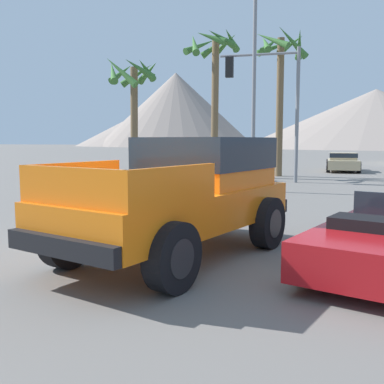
{
  "coord_description": "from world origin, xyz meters",
  "views": [
    {
      "loc": [
        2.27,
        -6.73,
        1.89
      ],
      "look_at": [
        0.13,
        1.07,
        0.95
      ],
      "focal_mm": 42.0,
      "sensor_mm": 36.0,
      "label": 1
    }
  ],
  "objects_px": {
    "street_lamp_post": "(254,66)",
    "parked_car_tan": "(343,162)",
    "palm_tree_tall": "(214,67)",
    "orange_pickup_truck": "(188,188)",
    "traffic_light_main": "(268,90)",
    "parked_car_dark": "(217,159)",
    "palm_tree_short": "(132,88)",
    "palm_tree_leaning": "(281,67)"
  },
  "relations": [
    {
      "from": "street_lamp_post",
      "to": "parked_car_tan",
      "type": "bearing_deg",
      "value": 72.38
    },
    {
      "from": "street_lamp_post",
      "to": "palm_tree_tall",
      "type": "distance_m",
      "value": 6.68
    },
    {
      "from": "orange_pickup_truck",
      "to": "palm_tree_tall",
      "type": "relative_size",
      "value": 0.7
    },
    {
      "from": "traffic_light_main",
      "to": "parked_car_dark",
      "type": "bearing_deg",
      "value": -66.46
    },
    {
      "from": "palm_tree_tall",
      "to": "palm_tree_short",
      "type": "distance_m",
      "value": 4.21
    },
    {
      "from": "parked_car_dark",
      "to": "parked_car_tan",
      "type": "relative_size",
      "value": 1.09
    },
    {
      "from": "palm_tree_short",
      "to": "palm_tree_leaning",
      "type": "relative_size",
      "value": 0.79
    },
    {
      "from": "palm_tree_leaning",
      "to": "palm_tree_short",
      "type": "bearing_deg",
      "value": -155.04
    },
    {
      "from": "palm_tree_short",
      "to": "palm_tree_leaning",
      "type": "distance_m",
      "value": 7.63
    },
    {
      "from": "palm_tree_short",
      "to": "orange_pickup_truck",
      "type": "bearing_deg",
      "value": -63.83
    },
    {
      "from": "traffic_light_main",
      "to": "street_lamp_post",
      "type": "xyz_separation_m",
      "value": [
        -0.09,
        -3.98,
        0.41
      ]
    },
    {
      "from": "orange_pickup_truck",
      "to": "street_lamp_post",
      "type": "bearing_deg",
      "value": 109.78
    },
    {
      "from": "orange_pickup_truck",
      "to": "palm_tree_leaning",
      "type": "distance_m",
      "value": 17.3
    },
    {
      "from": "parked_car_tan",
      "to": "traffic_light_main",
      "type": "xyz_separation_m",
      "value": [
        -3.76,
        -8.13,
        3.52
      ]
    },
    {
      "from": "palm_tree_tall",
      "to": "palm_tree_short",
      "type": "bearing_deg",
      "value": -153.13
    },
    {
      "from": "traffic_light_main",
      "to": "palm_tree_tall",
      "type": "distance_m",
      "value": 3.81
    },
    {
      "from": "street_lamp_post",
      "to": "palm_tree_tall",
      "type": "bearing_deg",
      "value": 115.43
    },
    {
      "from": "parked_car_tan",
      "to": "palm_tree_tall",
      "type": "relative_size",
      "value": 0.6
    },
    {
      "from": "parked_car_dark",
      "to": "palm_tree_leaning",
      "type": "bearing_deg",
      "value": 26.47
    },
    {
      "from": "orange_pickup_truck",
      "to": "palm_tree_short",
      "type": "distance_m",
      "value": 15.43
    },
    {
      "from": "orange_pickup_truck",
      "to": "street_lamp_post",
      "type": "height_order",
      "value": "street_lamp_post"
    },
    {
      "from": "orange_pickup_truck",
      "to": "parked_car_tan",
      "type": "xyz_separation_m",
      "value": [
        3.66,
        21.5,
        -0.51
      ]
    },
    {
      "from": "parked_car_dark",
      "to": "parked_car_tan",
      "type": "height_order",
      "value": "parked_car_dark"
    },
    {
      "from": "parked_car_dark",
      "to": "street_lamp_post",
      "type": "distance_m",
      "value": 15.59
    },
    {
      "from": "parked_car_dark",
      "to": "palm_tree_short",
      "type": "bearing_deg",
      "value": -18.79
    },
    {
      "from": "parked_car_dark",
      "to": "parked_car_tan",
      "type": "distance_m",
      "value": 8.62
    },
    {
      "from": "orange_pickup_truck",
      "to": "parked_car_tan",
      "type": "bearing_deg",
      "value": 98.99
    },
    {
      "from": "orange_pickup_truck",
      "to": "palm_tree_leaning",
      "type": "bearing_deg",
      "value": 108.0
    },
    {
      "from": "parked_car_tan",
      "to": "palm_tree_leaning",
      "type": "distance_m",
      "value": 7.75
    },
    {
      "from": "parked_car_tan",
      "to": "palm_tree_short",
      "type": "relative_size",
      "value": 0.75
    },
    {
      "from": "palm_tree_tall",
      "to": "palm_tree_leaning",
      "type": "xyz_separation_m",
      "value": [
        3.21,
        1.35,
        0.07
      ]
    },
    {
      "from": "street_lamp_post",
      "to": "palm_tree_short",
      "type": "bearing_deg",
      "value": 147.4
    },
    {
      "from": "parked_car_dark",
      "to": "palm_tree_tall",
      "type": "relative_size",
      "value": 0.65
    },
    {
      "from": "orange_pickup_truck",
      "to": "parked_car_dark",
      "type": "relative_size",
      "value": 1.07
    },
    {
      "from": "street_lamp_post",
      "to": "palm_tree_short",
      "type": "height_order",
      "value": "street_lamp_post"
    },
    {
      "from": "orange_pickup_truck",
      "to": "palm_tree_tall",
      "type": "xyz_separation_m",
      "value": [
        -3.02,
        15.36,
        4.43
      ]
    },
    {
      "from": "parked_car_dark",
      "to": "palm_tree_leaning",
      "type": "height_order",
      "value": "palm_tree_leaning"
    },
    {
      "from": "parked_car_tan",
      "to": "palm_tree_short",
      "type": "bearing_deg",
      "value": -141.08
    },
    {
      "from": "palm_tree_leaning",
      "to": "street_lamp_post",
      "type": "bearing_deg",
      "value": -92.92
    },
    {
      "from": "parked_car_tan",
      "to": "palm_tree_short",
      "type": "distance_m",
      "value": 13.58
    },
    {
      "from": "orange_pickup_truck",
      "to": "parked_car_dark",
      "type": "height_order",
      "value": "orange_pickup_truck"
    },
    {
      "from": "orange_pickup_truck",
      "to": "traffic_light_main",
      "type": "xyz_separation_m",
      "value": [
        -0.1,
        13.37,
        3.0
      ]
    }
  ]
}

